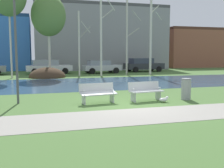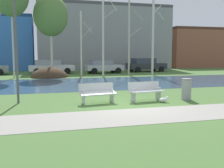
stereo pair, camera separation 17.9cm
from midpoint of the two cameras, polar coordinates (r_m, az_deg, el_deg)
The scene contains 19 objects.
ground_plane at distance 20.91m, azimuth -5.73°, elevation 0.56°, with size 120.00×120.00×0.00m, color #476B33.
paved_path_strip at distance 9.58m, azimuth 6.78°, elevation -6.61°, with size 60.00×2.36×0.01m, color gray.
river_band at distance 19.57m, azimuth -5.04°, elevation 0.16°, with size 80.00×8.42×0.01m, color #33516B.
soil_mound at distance 24.96m, azimuth -13.79°, elevation 1.38°, with size 3.29×2.91×1.82m, color #423021.
bench_left at distance 11.73m, azimuth -3.49°, elevation -1.82°, with size 1.66×0.76×0.87m.
bench_right at distance 12.40m, azimuth 6.76°, elevation -1.40°, with size 1.66×0.76×0.87m.
trash_bin at distance 13.07m, azimuth 15.13°, elevation -0.97°, with size 0.47×0.47×1.00m.
seagull at distance 12.15m, azimuth 10.61°, elevation -3.25°, with size 0.47×0.18×0.27m.
streetlamp at distance 12.37m, azimuth -20.43°, elevation 13.75°, with size 0.32×0.32×5.77m.
birch_center_left at distance 26.25m, azimuth -13.57°, elevation 13.97°, with size 3.18×3.18×7.57m.
birch_center at distance 25.73m, azimuth -7.16°, elevation 8.65°, with size 1.17×2.14×6.10m.
birch_center_right at distance 25.71m, azimuth -2.48°, elevation 11.55°, with size 1.46×2.53×8.61m.
birch_right at distance 27.25m, azimuth 3.09°, elevation 10.07°, with size 1.58×2.75×7.53m.
birch_far_right at distance 27.48m, azimuth 8.12°, elevation 11.31°, with size 1.26×1.95×8.83m.
parked_sedan_second_white at distance 29.41m, azimuth -13.67°, elevation 3.65°, with size 4.83×2.31×1.47m.
parked_hatch_third_silver at distance 29.35m, azimuth -2.56°, elevation 3.77°, with size 4.16×2.30×1.40m.
parked_wagon_fourth_dark at distance 32.00m, azimuth 6.48°, elevation 4.12°, with size 4.67×2.34×1.59m.
building_grey_warehouse at distance 38.14m, azimuth -2.90°, elevation 9.71°, with size 17.47×8.34×8.53m.
building_brick_low at distance 46.21m, azimuth 18.58°, elevation 7.29°, with size 13.87×6.51×6.04m.
Camera 1 is at (-3.67, -10.46, 2.19)m, focal length 42.93 mm.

